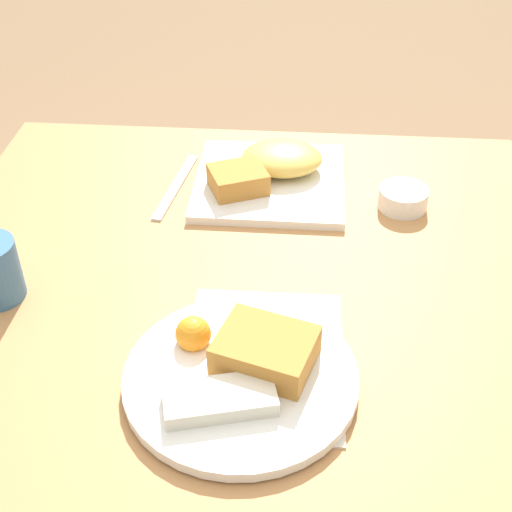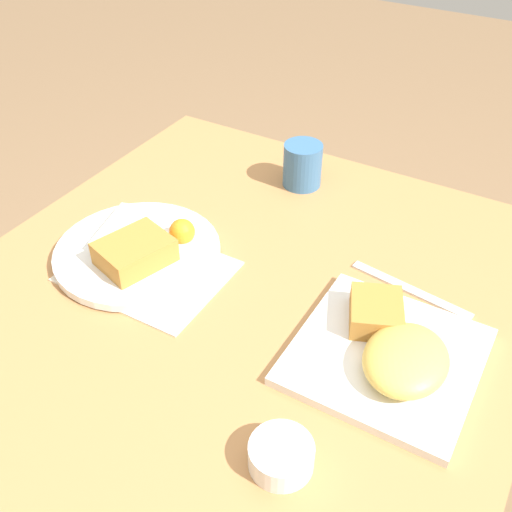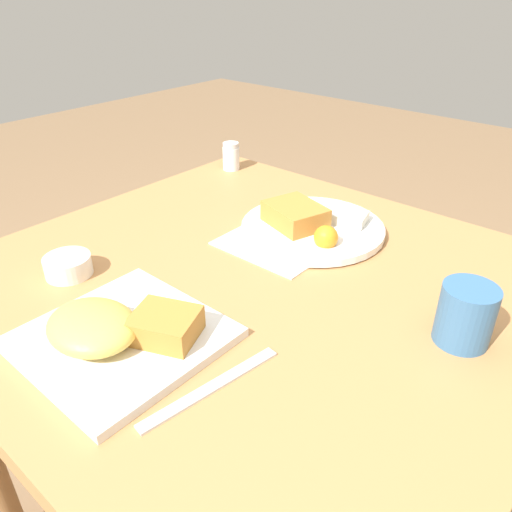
% 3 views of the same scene
% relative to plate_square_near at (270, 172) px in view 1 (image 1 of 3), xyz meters
% --- Properties ---
extents(dining_table, '(0.91, 0.87, 0.71)m').
position_rel_plate_square_near_xyz_m(dining_table, '(0.03, 0.25, -0.11)').
color(dining_table, '#B27A47').
rests_on(dining_table, ground_plane).
extents(menu_card, '(0.20, 0.25, 0.00)m').
position_rel_plate_square_near_xyz_m(menu_card, '(-0.02, 0.41, -0.02)').
color(menu_card, beige).
rests_on(menu_card, dining_table).
extents(plate_square_near, '(0.24, 0.24, 0.06)m').
position_rel_plate_square_near_xyz_m(plate_square_near, '(0.00, 0.00, 0.00)').
color(plate_square_near, white).
rests_on(plate_square_near, dining_table).
extents(plate_oval_far, '(0.28, 0.28, 0.05)m').
position_rel_plate_square_near_xyz_m(plate_oval_far, '(0.01, 0.44, -0.00)').
color(plate_oval_far, white).
rests_on(plate_oval_far, menu_card).
extents(sauce_ramekin, '(0.08, 0.08, 0.03)m').
position_rel_plate_square_near_xyz_m(sauce_ramekin, '(-0.21, 0.05, -0.00)').
color(sauce_ramekin, white).
rests_on(sauce_ramekin, dining_table).
extents(butter_knife, '(0.05, 0.20, 0.00)m').
position_rel_plate_square_near_xyz_m(butter_knife, '(0.15, 0.02, -0.02)').
color(butter_knife, silver).
rests_on(butter_knife, dining_table).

